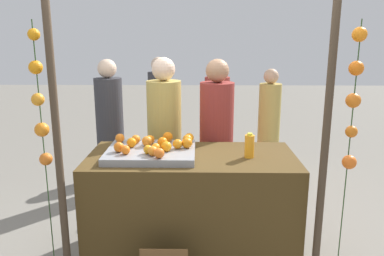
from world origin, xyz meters
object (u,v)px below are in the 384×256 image
stall_counter (192,206)px  vendor_right (216,149)px  juice_bottle (249,146)px  vendor_left (165,148)px  orange_1 (187,143)px  orange_0 (132,143)px

stall_counter → vendor_right: size_ratio=1.04×
juice_bottle → vendor_right: vendor_right is taller
vendor_left → vendor_right: vendor_left is taller
orange_1 → vendor_right: 0.74m
orange_1 → orange_0: bearing=178.5°
juice_bottle → vendor_left: bearing=137.2°
stall_counter → vendor_right: (0.24, 0.65, 0.32)m
orange_0 → orange_1: bearing=-1.5°
orange_0 → orange_1: size_ratio=0.93×
juice_bottle → vendor_right: 0.78m
orange_1 → stall_counter: bearing=-15.3°
stall_counter → vendor_right: 0.76m
stall_counter → orange_0: size_ratio=21.08×
juice_bottle → orange_1: bearing=173.4°
vendor_right → stall_counter: bearing=-110.0°
orange_1 → vendor_left: vendor_left is taller
vendor_left → vendor_right: bearing=-0.8°
orange_1 → vendor_left: bearing=110.9°
stall_counter → vendor_left: bearing=113.5°
stall_counter → vendor_left: (-0.29, 0.66, 0.33)m
stall_counter → vendor_right: bearing=70.0°
stall_counter → orange_1: size_ratio=19.55×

